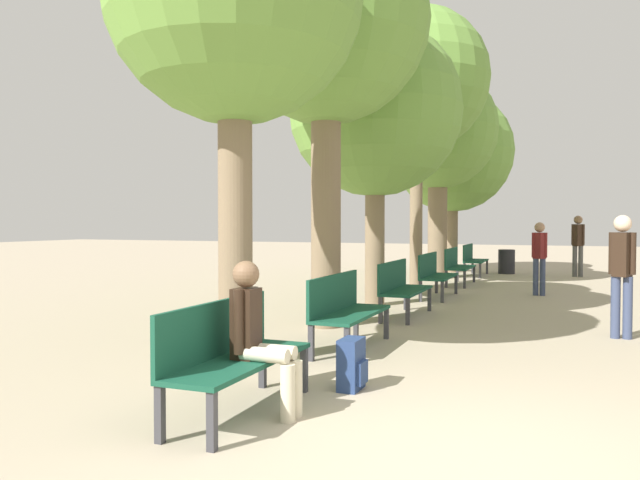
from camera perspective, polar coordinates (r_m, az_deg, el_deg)
name	(u,v)px	position (r m, az deg, el deg)	size (l,w,h in m)	color
ground_plane	(452,462)	(4.43, 12.01, -19.25)	(80.00, 80.00, 0.00)	tan
bench_row_0	(230,350)	(5.27, -8.22, -9.88)	(0.52, 1.70, 0.92)	#144733
bench_row_1	(344,306)	(7.80, 2.22, -6.08)	(0.52, 1.70, 0.92)	#144733
bench_row_2	(401,285)	(10.49, 7.38, -4.10)	(0.52, 1.70, 0.92)	#144733
bench_row_3	(434,272)	(13.22, 10.41, -2.92)	(0.52, 1.70, 0.92)	#144733
bench_row_4	(457,264)	(15.99, 12.39, -2.14)	(0.52, 1.70, 0.92)	#144733
bench_row_5	(473,258)	(18.77, 13.78, -1.59)	(0.52, 1.70, 0.92)	#144733
tree_row_1	(326,24)	(9.78, 0.55, 19.13)	(3.09, 3.09, 6.13)	#7A664C
tree_row_2	(375,111)	(11.92, 5.06, 11.67)	(3.25, 3.25, 5.30)	#7A664C
tree_row_3	(417,81)	(15.43, 8.84, 14.20)	(3.44, 3.44, 6.67)	#7A664C
tree_row_4	(438,132)	(17.80, 10.74, 9.71)	(3.29, 3.29, 5.79)	#7A664C
tree_row_5	(453,152)	(20.08, 12.03, 7.85)	(3.75, 3.75, 5.64)	#7A664C
person_seated	(259,333)	(5.16, -5.64, -8.45)	(0.58, 0.33, 1.26)	beige
backpack	(352,365)	(5.98, 2.93, -11.31)	(0.22, 0.33, 0.48)	navy
pedestrian_near	(578,242)	(19.32, 22.51, -0.15)	(0.36, 0.31, 1.76)	#4C4C4C
pedestrian_mid	(539,254)	(14.13, 19.42, -1.18)	(0.32, 0.28, 1.57)	#384260
pedestrian_far	(622,268)	(9.34, 25.90, -2.32)	(0.34, 0.29, 1.67)	#384260
trash_bin	(507,262)	(19.81, 16.69, -1.90)	(0.49, 0.49, 0.73)	#232328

